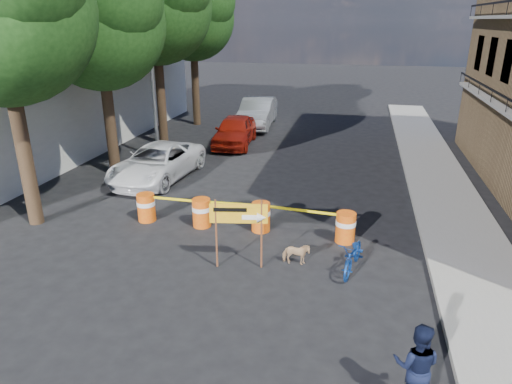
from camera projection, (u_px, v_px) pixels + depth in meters
The scene contains 18 objects.
ground at pixel (224, 281), 11.28m from camera, with size 120.00×120.00×0.00m, color black.
sidewalk_east at pixel (450, 208), 15.43m from camera, with size 2.40×40.00×0.15m, color gray.
white_building at pixel (24, 87), 22.05m from camera, with size 8.00×22.00×6.00m, color silver.
tree_mid_a at pixel (100, 21), 16.95m from camera, with size 5.25×5.00×8.68m.
tree_mid_b at pixel (156, 5), 21.26m from camera, with size 5.67×5.40×9.62m.
tree_far at pixel (193, 17), 26.00m from camera, with size 5.04×4.80×8.84m.
streetlamp at pixel (152, 61), 19.64m from camera, with size 1.25×0.18×8.00m.
barrel_far_left at pixel (146, 207), 14.51m from camera, with size 0.58×0.58×0.90m.
barrel_mid_left at pixel (202, 212), 14.11m from camera, with size 0.58×0.58×0.90m.
barrel_mid_right at pixel (261, 216), 13.81m from camera, with size 0.58×0.58×0.90m.
barrel_far_right at pixel (345, 227), 13.11m from camera, with size 0.58×0.58×0.90m.
detour_sign at pixel (246, 219), 11.41m from camera, with size 1.44×0.40×1.88m.
pedestrian at pixel (416, 366), 7.40m from camera, with size 0.76×0.59×1.56m, color black.
bicycle at pixel (355, 241), 11.43m from camera, with size 0.59×0.89×1.69m, color #13409D.
dog at pixel (296, 254), 11.93m from camera, with size 0.33×0.72×0.61m, color tan.
suv_white at pixel (157, 163), 18.25m from camera, with size 2.30×4.99×1.39m, color white.
sedan_red at pixel (235, 131), 23.23m from camera, with size 1.79×4.44×1.51m, color #A21B0D.
sedan_silver at pixel (257, 113), 27.29m from camera, with size 1.80×5.15×1.70m, color #ADB1B5.
Camera 1 is at (2.96, -9.35, 6.04)m, focal length 32.00 mm.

